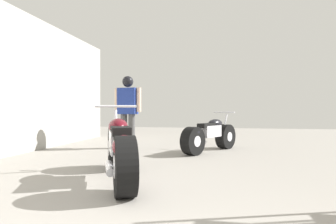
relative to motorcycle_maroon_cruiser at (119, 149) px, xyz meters
The scene contains 5 objects.
ground_plane 1.45m from the motorcycle_maroon_cruiser, 62.69° to the left, with size 19.04×19.04×0.00m, color gray.
garage_partition_left 3.19m from the motorcycle_maroon_cruiser, 155.67° to the left, with size 0.08×8.72×2.91m, color #A3A099.
motorcycle_maroon_cruiser is the anchor object (origin of this frame).
motorcycle_black_naked 2.89m from the motorcycle_maroon_cruiser, 69.16° to the left, with size 1.13×1.67×0.85m.
mechanic_in_blue 3.14m from the motorcycle_maroon_cruiser, 106.30° to the left, with size 0.66×0.28×1.68m.
Camera 1 is at (0.58, -0.66, 0.89)m, focal length 30.41 mm.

